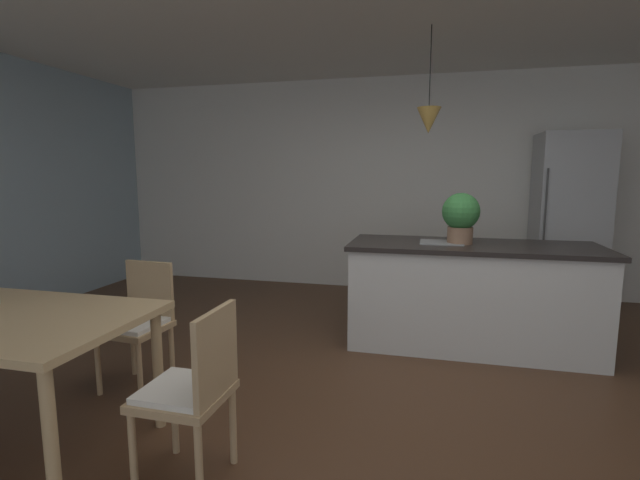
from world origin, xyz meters
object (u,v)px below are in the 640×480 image
object	(u,v)px
chair_far_right	(139,320)
refrigerator	(568,221)
chair_kitchen_end	(193,388)
potted_plant_on_island	(461,216)
kitchen_island	(471,294)

from	to	relation	value
chair_far_right	refrigerator	world-z (taller)	refrigerator
chair_far_right	refrigerator	size ratio (longest dim) A/B	0.45
chair_kitchen_end	refrigerator	world-z (taller)	refrigerator
refrigerator	potted_plant_on_island	bearing A→B (deg)	-128.70
kitchen_island	potted_plant_on_island	xyz separation A→B (m)	(-0.11, 0.00, 0.68)
chair_kitchen_end	potted_plant_on_island	xyz separation A→B (m)	(1.31, 2.19, 0.67)
refrigerator	chair_far_right	bearing A→B (deg)	-139.97
chair_kitchen_end	refrigerator	distance (m)	4.54
chair_far_right	kitchen_island	bearing A→B (deg)	30.22
chair_far_right	refrigerator	distance (m)	4.52
chair_far_right	kitchen_island	world-z (taller)	kitchen_island
chair_kitchen_end	potted_plant_on_island	size ratio (longest dim) A/B	2.01
potted_plant_on_island	refrigerator	bearing A→B (deg)	51.30
chair_far_right	refrigerator	xyz separation A→B (m)	(3.44, 2.89, 0.50)
chair_far_right	refrigerator	bearing A→B (deg)	40.03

